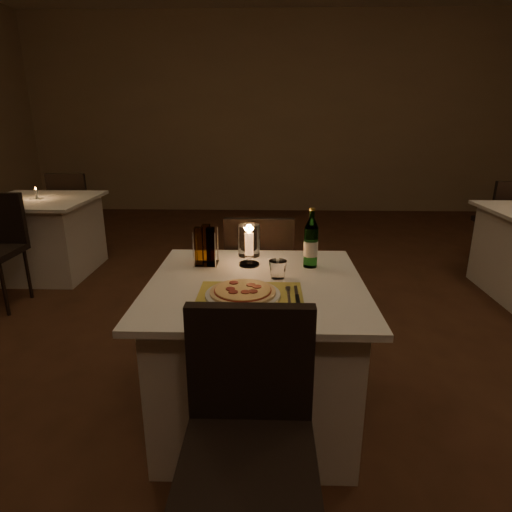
{
  "coord_description": "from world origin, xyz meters",
  "views": [
    {
      "loc": [
        -0.22,
        -2.04,
        1.47
      ],
      "look_at": [
        -0.27,
        -0.16,
        0.86
      ],
      "focal_mm": 30.0,
      "sensor_mm": 36.0,
      "label": 1
    }
  ],
  "objects_px": {
    "water_bottle": "(311,244)",
    "neighbor_table_left": "(43,236)",
    "chair_near": "(249,419)",
    "chair_far": "(259,269)",
    "pizza": "(243,291)",
    "hurricane_candle": "(249,242)",
    "plate": "(243,295)",
    "main_table": "(256,351)",
    "tumbler": "(278,269)"
  },
  "relations": [
    {
      "from": "chair_far",
      "to": "hurricane_candle",
      "type": "height_order",
      "value": "hurricane_candle"
    },
    {
      "from": "chair_far",
      "to": "pizza",
      "type": "distance_m",
      "value": 0.92
    },
    {
      "from": "chair_near",
      "to": "tumbler",
      "type": "bearing_deg",
      "value": 82.44
    },
    {
      "from": "chair_far",
      "to": "tumbler",
      "type": "relative_size",
      "value": 10.47
    },
    {
      "from": "water_bottle",
      "to": "neighbor_table_left",
      "type": "relative_size",
      "value": 0.3
    },
    {
      "from": "pizza",
      "to": "water_bottle",
      "type": "bearing_deg",
      "value": 51.56
    },
    {
      "from": "plate",
      "to": "pizza",
      "type": "xyz_separation_m",
      "value": [
        0.0,
        0.0,
        0.02
      ]
    },
    {
      "from": "water_bottle",
      "to": "hurricane_candle",
      "type": "distance_m",
      "value": 0.31
    },
    {
      "from": "chair_near",
      "to": "main_table",
      "type": "bearing_deg",
      "value": 90.0
    },
    {
      "from": "hurricane_candle",
      "to": "tumbler",
      "type": "bearing_deg",
      "value": -51.24
    },
    {
      "from": "main_table",
      "to": "water_bottle",
      "type": "xyz_separation_m",
      "value": [
        0.27,
        0.23,
        0.49
      ]
    },
    {
      "from": "neighbor_table_left",
      "to": "main_table",
      "type": "bearing_deg",
      "value": -44.4
    },
    {
      "from": "plate",
      "to": "hurricane_candle",
      "type": "height_order",
      "value": "hurricane_candle"
    },
    {
      "from": "main_table",
      "to": "chair_far",
      "type": "height_order",
      "value": "chair_far"
    },
    {
      "from": "neighbor_table_left",
      "to": "pizza",
      "type": "bearing_deg",
      "value": -47.44
    },
    {
      "from": "chair_near",
      "to": "tumbler",
      "type": "relative_size",
      "value": 10.47
    },
    {
      "from": "tumbler",
      "to": "neighbor_table_left",
      "type": "height_order",
      "value": "tumbler"
    },
    {
      "from": "chair_near",
      "to": "water_bottle",
      "type": "distance_m",
      "value": 1.03
    },
    {
      "from": "chair_far",
      "to": "neighbor_table_left",
      "type": "xyz_separation_m",
      "value": [
        -2.13,
        1.38,
        -0.18
      ]
    },
    {
      "from": "chair_far",
      "to": "pizza",
      "type": "height_order",
      "value": "chair_far"
    },
    {
      "from": "plate",
      "to": "tumbler",
      "type": "height_order",
      "value": "tumbler"
    },
    {
      "from": "water_bottle",
      "to": "neighbor_table_left",
      "type": "distance_m",
      "value": 3.08
    },
    {
      "from": "pizza",
      "to": "hurricane_candle",
      "type": "xyz_separation_m",
      "value": [
        0.01,
        0.42,
        0.1
      ]
    },
    {
      "from": "chair_near",
      "to": "chair_far",
      "type": "distance_m",
      "value": 1.43
    },
    {
      "from": "main_table",
      "to": "neighbor_table_left",
      "type": "relative_size",
      "value": 1.0
    },
    {
      "from": "main_table",
      "to": "water_bottle",
      "type": "distance_m",
      "value": 0.6
    },
    {
      "from": "chair_near",
      "to": "hurricane_candle",
      "type": "height_order",
      "value": "hurricane_candle"
    },
    {
      "from": "pizza",
      "to": "hurricane_candle",
      "type": "height_order",
      "value": "hurricane_candle"
    },
    {
      "from": "plate",
      "to": "main_table",
      "type": "bearing_deg",
      "value": 74.48
    },
    {
      "from": "water_bottle",
      "to": "pizza",
      "type": "bearing_deg",
      "value": -128.44
    },
    {
      "from": "main_table",
      "to": "tumbler",
      "type": "height_order",
      "value": "tumbler"
    },
    {
      "from": "chair_far",
      "to": "tumbler",
      "type": "bearing_deg",
      "value": -81.16
    },
    {
      "from": "chair_near",
      "to": "plate",
      "type": "bearing_deg",
      "value": 95.35
    },
    {
      "from": "tumbler",
      "to": "pizza",
      "type": "bearing_deg",
      "value": -122.8
    },
    {
      "from": "plate",
      "to": "hurricane_candle",
      "type": "bearing_deg",
      "value": 88.94
    },
    {
      "from": "main_table",
      "to": "chair_far",
      "type": "distance_m",
      "value": 0.74
    },
    {
      "from": "pizza",
      "to": "water_bottle",
      "type": "distance_m",
      "value": 0.53
    },
    {
      "from": "main_table",
      "to": "tumbler",
      "type": "distance_m",
      "value": 0.43
    },
    {
      "from": "chair_near",
      "to": "water_bottle",
      "type": "xyz_separation_m",
      "value": [
        0.27,
        0.94,
        0.31
      ]
    },
    {
      "from": "water_bottle",
      "to": "hurricane_candle",
      "type": "xyz_separation_m",
      "value": [
        -0.31,
        0.01,
        0.0
      ]
    },
    {
      "from": "pizza",
      "to": "water_bottle",
      "type": "xyz_separation_m",
      "value": [
        0.32,
        0.4,
        0.1
      ]
    },
    {
      "from": "pizza",
      "to": "tumbler",
      "type": "bearing_deg",
      "value": 57.2
    },
    {
      "from": "hurricane_candle",
      "to": "neighbor_table_left",
      "type": "bearing_deg",
      "value": 138.46
    },
    {
      "from": "plate",
      "to": "neighbor_table_left",
      "type": "relative_size",
      "value": 0.32
    },
    {
      "from": "tumbler",
      "to": "neighbor_table_left",
      "type": "relative_size",
      "value": 0.09
    },
    {
      "from": "tumbler",
      "to": "water_bottle",
      "type": "bearing_deg",
      "value": 44.91
    },
    {
      "from": "chair_near",
      "to": "chair_far",
      "type": "xyz_separation_m",
      "value": [
        0.0,
        1.43,
        0.0
      ]
    },
    {
      "from": "main_table",
      "to": "chair_far",
      "type": "relative_size",
      "value": 1.11
    },
    {
      "from": "chair_near",
      "to": "chair_far",
      "type": "height_order",
      "value": "same"
    },
    {
      "from": "plate",
      "to": "tumbler",
      "type": "bearing_deg",
      "value": 57.21
    }
  ]
}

